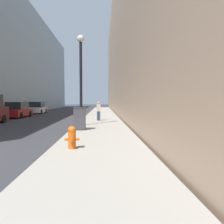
{
  "coord_description": "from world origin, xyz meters",
  "views": [
    {
      "loc": [
        5.85,
        -5.82,
        1.75
      ],
      "look_at": [
        6.81,
        16.16,
        0.62
      ],
      "focal_mm": 35.0,
      "sensor_mm": 36.0,
      "label": 1
    }
  ],
  "objects_px": {
    "parked_sedan_far": "(37,108)",
    "pedestrian_on_sidewalk": "(99,111)",
    "lamppost": "(81,73)",
    "trash_bin": "(80,118)",
    "parked_sedan_near": "(17,110)",
    "fire_hydrant": "(72,137)"
  },
  "relations": [
    {
      "from": "trash_bin",
      "to": "lamppost",
      "type": "bearing_deg",
      "value": 93.41
    },
    {
      "from": "fire_hydrant",
      "to": "trash_bin",
      "type": "relative_size",
      "value": 0.61
    },
    {
      "from": "lamppost",
      "to": "parked_sedan_near",
      "type": "distance_m",
      "value": 12.28
    },
    {
      "from": "parked_sedan_near",
      "to": "parked_sedan_far",
      "type": "bearing_deg",
      "value": 90.29
    },
    {
      "from": "fire_hydrant",
      "to": "parked_sedan_far",
      "type": "distance_m",
      "value": 24.6
    },
    {
      "from": "trash_bin",
      "to": "parked_sedan_near",
      "type": "xyz_separation_m",
      "value": [
        -7.72,
        11.36,
        -0.06
      ]
    },
    {
      "from": "parked_sedan_near",
      "to": "pedestrian_on_sidewalk",
      "type": "distance_m",
      "value": 10.44
    },
    {
      "from": "pedestrian_on_sidewalk",
      "to": "fire_hydrant",
      "type": "bearing_deg",
      "value": -93.92
    },
    {
      "from": "pedestrian_on_sidewalk",
      "to": "parked_sedan_near",
      "type": "bearing_deg",
      "value": 146.13
    },
    {
      "from": "parked_sedan_near",
      "to": "parked_sedan_far",
      "type": "relative_size",
      "value": 1.12
    },
    {
      "from": "trash_bin",
      "to": "lamppost",
      "type": "height_order",
      "value": "lamppost"
    },
    {
      "from": "fire_hydrant",
      "to": "trash_bin",
      "type": "xyz_separation_m",
      "value": [
        -0.24,
        4.78,
        0.24
      ]
    },
    {
      "from": "trash_bin",
      "to": "parked_sedan_near",
      "type": "relative_size",
      "value": 0.27
    },
    {
      "from": "trash_bin",
      "to": "parked_sedan_near",
      "type": "height_order",
      "value": "parked_sedan_near"
    },
    {
      "from": "lamppost",
      "to": "pedestrian_on_sidewalk",
      "type": "distance_m",
      "value": 4.42
    },
    {
      "from": "lamppost",
      "to": "parked_sedan_far",
      "type": "relative_size",
      "value": 1.41
    },
    {
      "from": "lamppost",
      "to": "pedestrian_on_sidewalk",
      "type": "bearing_deg",
      "value": 72.66
    },
    {
      "from": "parked_sedan_far",
      "to": "parked_sedan_near",
      "type": "bearing_deg",
      "value": -89.71
    },
    {
      "from": "lamppost",
      "to": "parked_sedan_near",
      "type": "bearing_deg",
      "value": 129.43
    },
    {
      "from": "trash_bin",
      "to": "pedestrian_on_sidewalk",
      "type": "bearing_deg",
      "value": 80.34
    },
    {
      "from": "lamppost",
      "to": "pedestrian_on_sidewalk",
      "type": "height_order",
      "value": "lamppost"
    },
    {
      "from": "parked_sedan_far",
      "to": "pedestrian_on_sidewalk",
      "type": "xyz_separation_m",
      "value": [
        8.7,
        -12.94,
        0.2
      ]
    }
  ]
}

